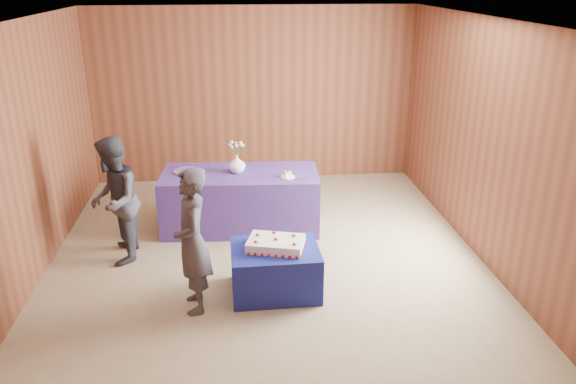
{
  "coord_description": "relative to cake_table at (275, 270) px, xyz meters",
  "views": [
    {
      "loc": [
        -0.34,
        -5.67,
        3.13
      ],
      "look_at": [
        0.24,
        0.1,
        0.86
      ],
      "focal_mm": 35.0,
      "sensor_mm": 36.0,
      "label": 1
    }
  ],
  "objects": [
    {
      "name": "room_shell",
      "position": [
        -0.05,
        0.55,
        1.55
      ],
      "size": [
        5.04,
        6.04,
        2.72
      ],
      "color": "brown",
      "rests_on": "ground"
    },
    {
      "name": "knife",
      "position": [
        0.38,
        1.34,
        0.5
      ],
      "size": [
        0.26,
        0.04,
        0.0
      ],
      "primitive_type": "cube",
      "rotation": [
        0.0,
        0.0,
        0.08
      ],
      "color": "silver",
      "rests_on": "serving_table"
    },
    {
      "name": "flower_spray",
      "position": [
        -0.35,
        1.7,
        0.86
      ],
      "size": [
        0.2,
        0.2,
        0.16
      ],
      "color": "#2E6D2B",
      "rests_on": "vase"
    },
    {
      "name": "plate",
      "position": [
        0.28,
        1.44,
        0.51
      ],
      "size": [
        0.21,
        0.21,
        0.01
      ],
      "primitive_type": "cylinder",
      "rotation": [
        0.0,
        0.0,
        0.2
      ],
      "color": "white",
      "rests_on": "serving_table"
    },
    {
      "name": "serving_table",
      "position": [
        -0.32,
        1.67,
        0.12
      ],
      "size": [
        2.05,
        1.02,
        0.75
      ],
      "primitive_type": "cube",
      "rotation": [
        0.0,
        0.0,
        -0.06
      ],
      "color": "#50338E",
      "rests_on": "ground"
    },
    {
      "name": "guest_right",
      "position": [
        -1.75,
        0.89,
        0.49
      ],
      "size": [
        0.6,
        0.75,
        1.48
      ],
      "primitive_type": "imported",
      "rotation": [
        0.0,
        0.0,
        -1.51
      ],
      "color": "#363641",
      "rests_on": "ground"
    },
    {
      "name": "ground",
      "position": [
        -0.05,
        0.55,
        -0.25
      ],
      "size": [
        6.0,
        6.0,
        0.0
      ],
      "primitive_type": "plane",
      "color": "gray",
      "rests_on": "ground"
    },
    {
      "name": "platter",
      "position": [
        -0.99,
        1.77,
        0.51
      ],
      "size": [
        0.46,
        0.46,
        0.02
      ],
      "primitive_type": "cylinder",
      "rotation": [
        0.0,
        0.0,
        -0.37
      ],
      "color": "#6C52A5",
      "rests_on": "serving_table"
    },
    {
      "name": "cake_slice",
      "position": [
        0.28,
        1.44,
        0.55
      ],
      "size": [
        0.09,
        0.08,
        0.09
      ],
      "rotation": [
        0.0,
        0.0,
        0.21
      ],
      "color": "white",
      "rests_on": "plate"
    },
    {
      "name": "vase",
      "position": [
        -0.35,
        1.7,
        0.61
      ],
      "size": [
        0.26,
        0.26,
        0.23
      ],
      "primitive_type": "imported",
      "rotation": [
        0.0,
        0.0,
        0.23
      ],
      "color": "white",
      "rests_on": "serving_table"
    },
    {
      "name": "cake_table",
      "position": [
        0.0,
        0.0,
        0.0
      ],
      "size": [
        0.91,
        0.72,
        0.5
      ],
      "primitive_type": "cube",
      "rotation": [
        0.0,
        0.0,
        0.02
      ],
      "color": "navy",
      "rests_on": "ground"
    },
    {
      "name": "sheet_cake",
      "position": [
        0.01,
        0.01,
        0.3
      ],
      "size": [
        0.67,
        0.54,
        0.14
      ],
      "rotation": [
        0.0,
        0.0,
        -0.27
      ],
      "color": "white",
      "rests_on": "cake_table"
    },
    {
      "name": "guest_left",
      "position": [
        -0.81,
        -0.22,
        0.49
      ],
      "size": [
        0.43,
        0.59,
        1.47
      ],
      "primitive_type": "imported",
      "rotation": [
        0.0,
        0.0,
        -1.41
      ],
      "color": "#35333D",
      "rests_on": "ground"
    }
  ]
}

